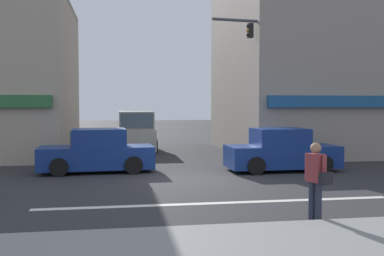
{
  "coord_description": "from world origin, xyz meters",
  "views": [
    {
      "loc": [
        -2.45,
        -14.3,
        2.43
      ],
      "look_at": [
        0.24,
        2.0,
        1.6
      ],
      "focal_mm": 42.0,
      "sensor_mm": 36.0,
      "label": 1
    }
  ],
  "objects_px": {
    "sedan_crossing_center": "(281,152)",
    "sedan_waiting_far": "(97,153)",
    "utility_pole_far_right": "(306,75)",
    "pedestrian_foreground_with_bag": "(316,178)",
    "street_tree": "(287,74)",
    "van_approaching_near": "(136,132)",
    "traffic_light_mast": "(296,65)"
  },
  "relations": [
    {
      "from": "utility_pole_far_right",
      "to": "sedan_waiting_far",
      "type": "bearing_deg",
      "value": -149.38
    },
    {
      "from": "traffic_light_mast",
      "to": "sedan_crossing_center",
      "type": "height_order",
      "value": "traffic_light_mast"
    },
    {
      "from": "street_tree",
      "to": "van_approaching_near",
      "type": "bearing_deg",
      "value": 146.12
    },
    {
      "from": "utility_pole_far_right",
      "to": "sedan_crossing_center",
      "type": "distance_m",
      "value": 8.99
    },
    {
      "from": "van_approaching_near",
      "to": "street_tree",
      "type": "bearing_deg",
      "value": -33.88
    },
    {
      "from": "sedan_waiting_far",
      "to": "sedan_crossing_center",
      "type": "bearing_deg",
      "value": -6.75
    },
    {
      "from": "sedan_crossing_center",
      "to": "sedan_waiting_far",
      "type": "distance_m",
      "value": 6.82
    },
    {
      "from": "pedestrian_foreground_with_bag",
      "to": "sedan_waiting_far",
      "type": "bearing_deg",
      "value": 120.5
    },
    {
      "from": "street_tree",
      "to": "sedan_crossing_center",
      "type": "relative_size",
      "value": 1.41
    },
    {
      "from": "traffic_light_mast",
      "to": "sedan_crossing_center",
      "type": "relative_size",
      "value": 1.51
    },
    {
      "from": "street_tree",
      "to": "pedestrian_foreground_with_bag",
      "type": "height_order",
      "value": "street_tree"
    },
    {
      "from": "traffic_light_mast",
      "to": "street_tree",
      "type": "bearing_deg",
      "value": 85.13
    },
    {
      "from": "utility_pole_far_right",
      "to": "sedan_crossing_center",
      "type": "relative_size",
      "value": 1.92
    },
    {
      "from": "sedan_crossing_center",
      "to": "sedan_waiting_far",
      "type": "relative_size",
      "value": 0.98
    },
    {
      "from": "utility_pole_far_right",
      "to": "van_approaching_near",
      "type": "xyz_separation_m",
      "value": [
        -9.16,
        1.23,
        -3.09
      ]
    },
    {
      "from": "sedan_crossing_center",
      "to": "sedan_waiting_far",
      "type": "bearing_deg",
      "value": 173.25
    },
    {
      "from": "sedan_waiting_far",
      "to": "pedestrian_foreground_with_bag",
      "type": "distance_m",
      "value": 9.4
    },
    {
      "from": "van_approaching_near",
      "to": "pedestrian_foreground_with_bag",
      "type": "relative_size",
      "value": 2.76
    },
    {
      "from": "street_tree",
      "to": "utility_pole_far_right",
      "type": "relative_size",
      "value": 0.73
    },
    {
      "from": "street_tree",
      "to": "sedan_waiting_far",
      "type": "bearing_deg",
      "value": -159.78
    },
    {
      "from": "utility_pole_far_right",
      "to": "van_approaching_near",
      "type": "height_order",
      "value": "utility_pole_far_right"
    },
    {
      "from": "sedan_crossing_center",
      "to": "van_approaching_near",
      "type": "distance_m",
      "value": 9.86
    },
    {
      "from": "utility_pole_far_right",
      "to": "pedestrian_foreground_with_bag",
      "type": "bearing_deg",
      "value": -112.81
    },
    {
      "from": "street_tree",
      "to": "pedestrian_foreground_with_bag",
      "type": "relative_size",
      "value": 3.46
    },
    {
      "from": "van_approaching_near",
      "to": "pedestrian_foreground_with_bag",
      "type": "xyz_separation_m",
      "value": [
        3.05,
        -15.76,
        -0.05
      ]
    },
    {
      "from": "traffic_light_mast",
      "to": "van_approaching_near",
      "type": "bearing_deg",
      "value": 138.59
    },
    {
      "from": "traffic_light_mast",
      "to": "van_approaching_near",
      "type": "relative_size",
      "value": 1.35
    },
    {
      "from": "utility_pole_far_right",
      "to": "sedan_crossing_center",
      "type": "height_order",
      "value": "utility_pole_far_right"
    },
    {
      "from": "sedan_waiting_far",
      "to": "traffic_light_mast",
      "type": "bearing_deg",
      "value": 12.14
    },
    {
      "from": "traffic_light_mast",
      "to": "sedan_waiting_far",
      "type": "bearing_deg",
      "value": -167.86
    },
    {
      "from": "sedan_waiting_far",
      "to": "pedestrian_foreground_with_bag",
      "type": "relative_size",
      "value": 2.51
    },
    {
      "from": "sedan_waiting_far",
      "to": "utility_pole_far_right",
      "type": "bearing_deg",
      "value": 30.62
    }
  ]
}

